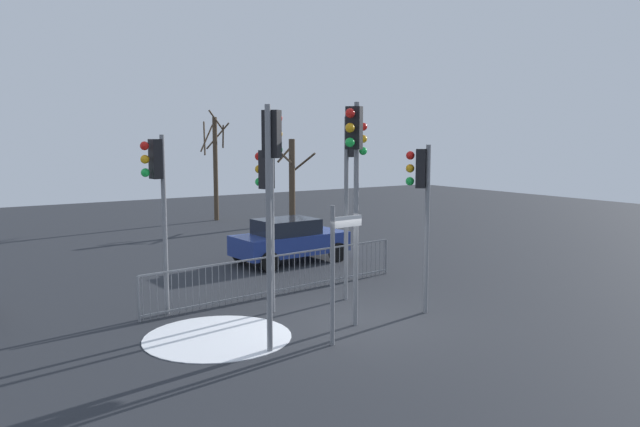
{
  "coord_description": "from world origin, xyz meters",
  "views": [
    {
      "loc": [
        -7.95,
        -10.84,
        4.13
      ],
      "look_at": [
        0.75,
        2.38,
        2.18
      ],
      "focal_mm": 34.63,
      "sensor_mm": 36.0,
      "label": 1
    }
  ],
  "objects": [
    {
      "name": "snow_patch_kerb",
      "position": [
        -2.9,
        0.71,
        0.01
      ],
      "size": [
        3.07,
        3.07,
        0.01
      ],
      "primitive_type": "cylinder",
      "color": "white",
      "rests_on": "ground"
    },
    {
      "name": "traffic_light_mid_right",
      "position": [
        -3.34,
        2.93,
        3.08
      ],
      "size": [
        0.57,
        0.33,
        4.2
      ],
      "rotation": [
        0.0,
        0.0,
        1.63
      ],
      "color": "slate",
      "rests_on": "ground"
    },
    {
      "name": "traffic_light_rear_left",
      "position": [
        -0.12,
        -0.26,
        3.57
      ],
      "size": [
        0.5,
        0.43,
        4.88
      ],
      "rotation": [
        0.0,
        0.0,
        2.16
      ],
      "color": "slate",
      "rests_on": "ground"
    },
    {
      "name": "traffic_light_rear_right",
      "position": [
        1.22,
        1.63,
        3.4
      ],
      "size": [
        0.49,
        0.44,
        4.65
      ],
      "rotation": [
        0.0,
        0.0,
        4.06
      ],
      "color": "slate",
      "rests_on": "ground"
    },
    {
      "name": "traffic_light_foreground_left",
      "position": [
        -1.07,
        1.87,
        2.89
      ],
      "size": [
        0.37,
        0.55,
        3.94
      ],
      "rotation": [
        0.0,
        0.0,
        0.27
      ],
      "color": "slate",
      "rests_on": "ground"
    },
    {
      "name": "traffic_light_foreground_right",
      "position": [
        1.88,
        -0.19,
        2.91
      ],
      "size": [
        0.46,
        0.47,
        3.97
      ],
      "rotation": [
        0.0,
        0.0,
        0.76
      ],
      "color": "slate",
      "rests_on": "ground"
    },
    {
      "name": "car_blue_near",
      "position": [
        2.3,
        6.6,
        0.77
      ],
      "size": [
        3.89,
        2.1,
        1.47
      ],
      "rotation": [
        0.0,
        0.0,
        0.05
      ],
      "color": "navy",
      "rests_on": "ground"
    },
    {
      "name": "pedestrian_guard_railing",
      "position": [
        -0.02,
        3.09,
        0.55
      ],
      "size": [
        7.89,
        0.87,
        1.07
      ],
      "rotation": [
        0.0,
        0.0,
        0.1
      ],
      "color": "slate",
      "rests_on": "ground"
    },
    {
      "name": "bare_tree_centre",
      "position": [
        4.62,
        17.8,
        2.84
      ],
      "size": [
        1.6,
        1.44,
        5.49
      ],
      "color": "#473828",
      "rests_on": "ground"
    },
    {
      "name": "ground_plane",
      "position": [
        0.0,
        0.0,
        0.0
      ],
      "size": [
        60.0,
        60.0,
        0.0
      ],
      "primitive_type": "plane",
      "color": "#26282D"
    },
    {
      "name": "direction_sign_post",
      "position": [
        -1.11,
        -0.98,
        1.59
      ],
      "size": [
        0.79,
        0.12,
        2.82
      ],
      "rotation": [
        0.0,
        0.0,
        0.08
      ],
      "color": "slate",
      "rests_on": "ground"
    },
    {
      "name": "bare_tree_left",
      "position": [
        7.21,
        14.64,
        2.15
      ],
      "size": [
        1.61,
        1.6,
        4.07
      ],
      "color": "#473828",
      "rests_on": "ground"
    },
    {
      "name": "traffic_light_mid_left",
      "position": [
        -2.28,
        -0.55,
        3.47
      ],
      "size": [
        0.49,
        0.44,
        4.75
      ],
      "rotation": [
        0.0,
        0.0,
        5.33
      ],
      "color": "slate",
      "rests_on": "ground"
    }
  ]
}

